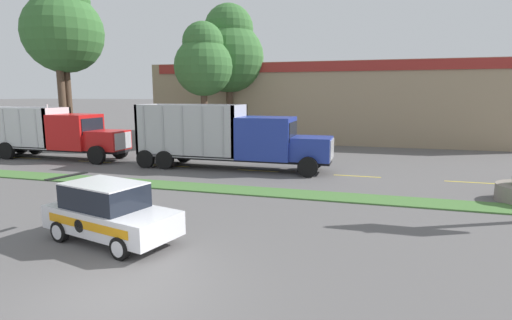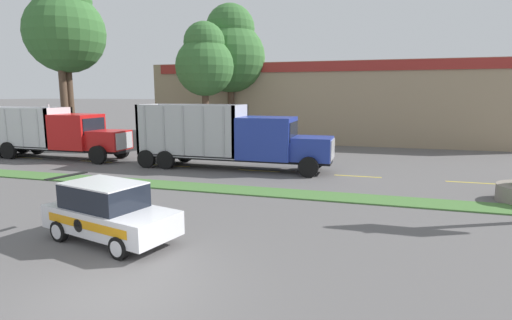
{
  "view_description": "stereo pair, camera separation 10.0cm",
  "coord_description": "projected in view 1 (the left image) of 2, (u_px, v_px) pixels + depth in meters",
  "views": [
    {
      "loc": [
        5.0,
        -6.84,
        4.24
      ],
      "look_at": [
        0.56,
        8.5,
        1.6
      ],
      "focal_mm": 28.0,
      "sensor_mm": 36.0,
      "label": 1
    },
    {
      "loc": [
        5.1,
        -6.81,
        4.24
      ],
      "look_at": [
        0.56,
        8.5,
        1.6
      ],
      "focal_mm": 28.0,
      "sensor_mm": 36.0,
      "label": 2
    }
  ],
  "objects": [
    {
      "name": "dump_truck_trail",
      "position": [
        59.0,
        135.0,
        26.29
      ],
      "size": [
        11.33,
        2.66,
        3.61
      ],
      "color": "black",
      "rests_on": "ground_plane"
    },
    {
      "name": "grass_verge",
      "position": [
        250.0,
        191.0,
        17.57
      ],
      "size": [
        120.0,
        1.51,
        0.06
      ],
      "primitive_type": "cube",
      "color": "#477538",
      "rests_on": "ground_plane"
    },
    {
      "name": "tree_behind_left",
      "position": [
        203.0,
        61.0,
        31.31
      ],
      "size": [
        4.6,
        4.6,
        9.83
      ],
      "color": "brown",
      "rests_on": "ground_plane"
    },
    {
      "name": "tree_behind_centre",
      "position": [
        57.0,
        39.0,
        32.51
      ],
      "size": [
        4.08,
        4.08,
        11.47
      ],
      "color": "brown",
      "rests_on": "ground_plane"
    },
    {
      "name": "centre_line_2",
      "position": [
        94.0,
        162.0,
        25.31
      ],
      "size": [
        2.4,
        0.14,
        0.01
      ],
      "primitive_type": "cube",
      "color": "yellow",
      "rests_on": "ground_plane"
    },
    {
      "name": "tree_behind_right",
      "position": [
        63.0,
        25.0,
        32.98
      ],
      "size": [
        6.51,
        6.51,
        14.14
      ],
      "color": "brown",
      "rests_on": "ground_plane"
    },
    {
      "name": "centre_line_1",
      "position": [
        26.0,
        158.0,
        26.8
      ],
      "size": [
        2.4,
        0.14,
        0.01
      ],
      "primitive_type": "cube",
      "color": "yellow",
      "rests_on": "ground_plane"
    },
    {
      "name": "centre_line_3",
      "position": [
        171.0,
        166.0,
        23.83
      ],
      "size": [
        2.4,
        0.14,
        0.01
      ],
      "primitive_type": "cube",
      "color": "yellow",
      "rests_on": "ground_plane"
    },
    {
      "name": "tree_behind_far_right",
      "position": [
        229.0,
        51.0,
        34.26
      ],
      "size": [
        5.96,
        5.96,
        11.83
      ],
      "color": "brown",
      "rests_on": "ground_plane"
    },
    {
      "name": "centre_line_5",
      "position": [
        357.0,
        176.0,
        20.87
      ],
      "size": [
        2.4,
        0.14,
        0.01
      ],
      "primitive_type": "cube",
      "color": "yellow",
      "rests_on": "ground_plane"
    },
    {
      "name": "rally_car",
      "position": [
        109.0,
        212.0,
        11.59
      ],
      "size": [
        4.37,
        2.66,
        1.74
      ],
      "color": "white",
      "rests_on": "ground_plane"
    },
    {
      "name": "dump_truck_mid",
      "position": [
        247.0,
        141.0,
        22.51
      ],
      "size": [
        11.17,
        2.75,
        3.65
      ],
      "color": "black",
      "rests_on": "ground_plane"
    },
    {
      "name": "ground_plane",
      "position": [
        121.0,
        294.0,
        8.55
      ],
      "size": [
        600.0,
        600.0,
        0.0
      ],
      "primitive_type": "plane",
      "color": "#5B5959"
    },
    {
      "name": "centre_line_4",
      "position": [
        258.0,
        171.0,
        22.35
      ],
      "size": [
        2.4,
        0.14,
        0.01
      ],
      "primitive_type": "cube",
      "color": "yellow",
      "rests_on": "ground_plane"
    },
    {
      "name": "store_building_backdrop",
      "position": [
        332.0,
        102.0,
        38.66
      ],
      "size": [
        31.94,
        12.1,
        6.93
      ],
      "color": "#9E896B",
      "rests_on": "ground_plane"
    },
    {
      "name": "centre_line_6",
      "position": [
        471.0,
        182.0,
        19.39
      ],
      "size": [
        2.4,
        0.14,
        0.01
      ],
      "primitive_type": "cube",
      "color": "yellow",
      "rests_on": "ground_plane"
    }
  ]
}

